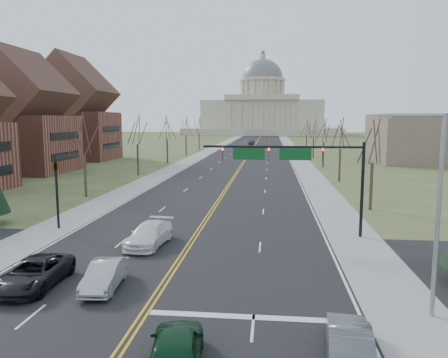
% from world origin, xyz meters
% --- Properties ---
extents(ground, '(600.00, 600.00, 0.00)m').
position_xyz_m(ground, '(0.00, 0.00, 0.00)').
color(ground, '#434F27').
rests_on(ground, ground).
extents(road, '(20.00, 380.00, 0.01)m').
position_xyz_m(road, '(0.00, 110.00, 0.01)').
color(road, black).
rests_on(road, ground).
extents(cross_road, '(120.00, 14.00, 0.01)m').
position_xyz_m(cross_road, '(0.00, 6.00, 0.01)').
color(cross_road, black).
rests_on(cross_road, ground).
extents(sidewalk_left, '(4.00, 380.00, 0.03)m').
position_xyz_m(sidewalk_left, '(-12.00, 110.00, 0.01)').
color(sidewalk_left, gray).
rests_on(sidewalk_left, ground).
extents(sidewalk_right, '(4.00, 380.00, 0.03)m').
position_xyz_m(sidewalk_right, '(12.00, 110.00, 0.01)').
color(sidewalk_right, gray).
rests_on(sidewalk_right, ground).
extents(center_line, '(0.42, 380.00, 0.01)m').
position_xyz_m(center_line, '(0.00, 110.00, 0.01)').
color(center_line, gold).
rests_on(center_line, road).
extents(edge_line_left, '(0.15, 380.00, 0.01)m').
position_xyz_m(edge_line_left, '(-9.80, 110.00, 0.01)').
color(edge_line_left, silver).
rests_on(edge_line_left, road).
extents(edge_line_right, '(0.15, 380.00, 0.01)m').
position_xyz_m(edge_line_right, '(9.80, 110.00, 0.01)').
color(edge_line_right, silver).
rests_on(edge_line_right, road).
extents(stop_bar, '(9.50, 0.50, 0.01)m').
position_xyz_m(stop_bar, '(5.00, -1.00, 0.01)').
color(stop_bar, silver).
rests_on(stop_bar, road).
extents(capitol, '(90.00, 60.00, 50.00)m').
position_xyz_m(capitol, '(0.00, 249.91, 14.20)').
color(capitol, '#BCB29D').
rests_on(capitol, ground).
extents(signal_mast, '(12.12, 0.44, 7.20)m').
position_xyz_m(signal_mast, '(7.45, 13.50, 5.76)').
color(signal_mast, black).
rests_on(signal_mast, ground).
extents(signal_left, '(0.32, 0.36, 6.00)m').
position_xyz_m(signal_left, '(-11.50, 13.50, 3.71)').
color(signal_left, black).
rests_on(signal_left, ground).
extents(street_light, '(2.90, 0.25, 9.07)m').
position_xyz_m(street_light, '(12.74, 0.00, 5.23)').
color(street_light, gray).
rests_on(street_light, ground).
extents(tree_r_0, '(3.74, 3.74, 8.50)m').
position_xyz_m(tree_r_0, '(15.50, 24.00, 6.55)').
color(tree_r_0, '#352A1F').
rests_on(tree_r_0, ground).
extents(tree_l_0, '(3.96, 3.96, 9.00)m').
position_xyz_m(tree_l_0, '(-15.50, 28.00, 6.94)').
color(tree_l_0, '#352A1F').
rests_on(tree_l_0, ground).
extents(tree_r_1, '(3.74, 3.74, 8.50)m').
position_xyz_m(tree_r_1, '(15.50, 44.00, 6.55)').
color(tree_r_1, '#352A1F').
rests_on(tree_r_1, ground).
extents(tree_l_1, '(3.96, 3.96, 9.00)m').
position_xyz_m(tree_l_1, '(-15.50, 48.00, 6.94)').
color(tree_l_1, '#352A1F').
rests_on(tree_l_1, ground).
extents(tree_r_2, '(3.74, 3.74, 8.50)m').
position_xyz_m(tree_r_2, '(15.50, 64.00, 6.55)').
color(tree_r_2, '#352A1F').
rests_on(tree_r_2, ground).
extents(tree_l_2, '(3.96, 3.96, 9.00)m').
position_xyz_m(tree_l_2, '(-15.50, 68.00, 6.94)').
color(tree_l_2, '#352A1F').
rests_on(tree_l_2, ground).
extents(tree_r_3, '(3.74, 3.74, 8.50)m').
position_xyz_m(tree_r_3, '(15.50, 84.00, 6.55)').
color(tree_r_3, '#352A1F').
rests_on(tree_r_3, ground).
extents(tree_l_3, '(3.96, 3.96, 9.00)m').
position_xyz_m(tree_l_3, '(-15.50, 88.00, 6.94)').
color(tree_l_3, '#352A1F').
rests_on(tree_l_3, ground).
extents(tree_r_4, '(3.74, 3.74, 8.50)m').
position_xyz_m(tree_r_4, '(15.50, 104.00, 6.55)').
color(tree_r_4, '#352A1F').
rests_on(tree_r_4, ground).
extents(tree_l_4, '(3.96, 3.96, 9.00)m').
position_xyz_m(tree_l_4, '(-15.50, 108.00, 6.94)').
color(tree_l_4, '#352A1F').
rests_on(tree_l_4, ground).
extents(bldg_left_mid, '(15.10, 14.28, 20.75)m').
position_xyz_m(bldg_left_mid, '(-36.00, 50.00, 8.54)').
color(bldg_left_mid, brown).
rests_on(bldg_left_mid, ground).
extents(bldg_left_far, '(17.10, 14.28, 23.25)m').
position_xyz_m(bldg_left_far, '(-38.00, 74.00, 9.54)').
color(bldg_left_far, brown).
rests_on(bldg_left_far, ground).
extents(bldg_right_mass, '(25.00, 20.00, 10.00)m').
position_xyz_m(bldg_right_mass, '(40.00, 76.00, 5.00)').
color(bldg_right_mass, '#6E5D4E').
rests_on(bldg_right_mass, ground).
extents(car_nb_inner_lead, '(2.52, 4.95, 1.61)m').
position_xyz_m(car_nb_inner_lead, '(2.45, -5.54, 0.82)').
color(car_nb_inner_lead, '#0B3219').
rests_on(car_nb_inner_lead, road).
extents(car_nb_outer_lead, '(1.95, 4.54, 1.45)m').
position_xyz_m(car_nb_outer_lead, '(8.63, -4.05, 0.74)').
color(car_nb_outer_lead, '#55585E').
rests_on(car_nb_outer_lead, road).
extents(car_sb_inner_lead, '(1.82, 4.41, 1.42)m').
position_xyz_m(car_sb_inner_lead, '(-2.92, 1.60, 0.72)').
color(car_sb_inner_lead, '#A3A6AB').
rests_on(car_sb_inner_lead, road).
extents(car_sb_outer_lead, '(2.60, 5.45, 1.50)m').
position_xyz_m(car_sb_outer_lead, '(-6.72, 1.42, 0.76)').
color(car_sb_outer_lead, black).
rests_on(car_sb_outer_lead, road).
extents(car_sb_inner_second, '(2.71, 5.62, 1.58)m').
position_xyz_m(car_sb_inner_second, '(-2.78, 9.58, 0.80)').
color(car_sb_inner_second, white).
rests_on(car_sb_inner_second, road).
extents(car_far_nb, '(2.88, 5.20, 1.38)m').
position_xyz_m(car_far_nb, '(2.49, 89.40, 0.70)').
color(car_far_nb, black).
rests_on(car_far_nb, road).
extents(car_far_sb, '(2.44, 5.09, 1.68)m').
position_xyz_m(car_far_sb, '(-1.31, 137.93, 0.85)').
color(car_far_sb, '#4C5054').
rests_on(car_far_sb, road).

